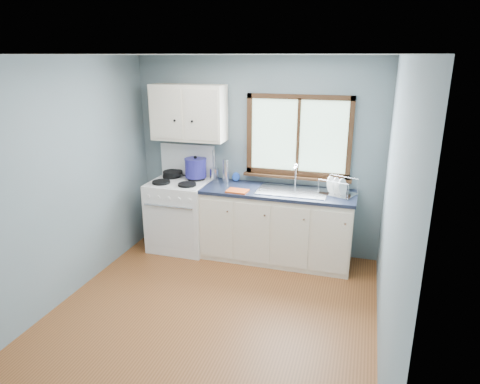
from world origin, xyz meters
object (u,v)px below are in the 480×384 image
(gas_range, at_px, (181,213))
(thermos, at_px, (226,171))
(utensil_crock, at_px, (214,174))
(sink, at_px, (292,196))
(stockpot, at_px, (196,167))
(dish_rack, at_px, (337,190))
(base_cabinets, at_px, (277,229))
(skillet, at_px, (173,173))

(gas_range, distance_m, thermos, 0.84)
(utensil_crock, height_order, thermos, utensil_crock)
(utensil_crock, bearing_deg, gas_range, -150.87)
(sink, relative_size, stockpot, 2.82)
(utensil_crock, relative_size, dish_rack, 0.84)
(stockpot, distance_m, dish_rack, 1.85)
(utensil_crock, distance_m, dish_rack, 1.61)
(sink, height_order, stockpot, stockpot)
(stockpot, relative_size, dish_rack, 0.63)
(base_cabinets, relative_size, skillet, 4.46)
(base_cabinets, xyz_separation_m, skillet, (-1.47, 0.14, 0.58))
(sink, height_order, thermos, thermos)
(stockpot, bearing_deg, dish_rack, -2.77)
(thermos, bearing_deg, base_cabinets, -9.34)
(skillet, relative_size, utensil_crock, 1.05)
(sink, xyz_separation_m, stockpot, (-1.31, 0.14, 0.23))
(skillet, bearing_deg, sink, 13.51)
(gas_range, distance_m, dish_rack, 2.07)
(gas_range, bearing_deg, stockpot, 42.79)
(stockpot, xyz_separation_m, utensil_crock, (0.24, 0.07, -0.09))
(gas_range, relative_size, thermos, 4.39)
(skillet, height_order, utensil_crock, utensil_crock)
(gas_range, bearing_deg, base_cabinets, 0.82)
(stockpot, distance_m, thermos, 0.42)
(skillet, xyz_separation_m, stockpot, (0.33, -0.00, 0.10))
(dish_rack, bearing_deg, base_cabinets, -154.82)
(gas_range, xyz_separation_m, utensil_crock, (0.41, 0.23, 0.51))
(skillet, xyz_separation_m, dish_rack, (2.18, -0.09, -0.01))
(sink, bearing_deg, stockpot, 173.94)
(gas_range, height_order, thermos, gas_range)
(stockpot, height_order, utensil_crock, utensil_crock)
(skillet, relative_size, stockpot, 1.39)
(stockpot, height_order, thermos, stockpot)
(gas_range, bearing_deg, utensil_crock, 29.13)
(base_cabinets, bearing_deg, skillet, 174.52)
(utensil_crock, bearing_deg, base_cabinets, -12.99)
(sink, distance_m, thermos, 0.92)
(sink, xyz_separation_m, skillet, (-1.65, 0.14, 0.13))
(gas_range, bearing_deg, skillet, 135.56)
(gas_range, xyz_separation_m, skillet, (-0.16, 0.16, 0.49))
(utensil_crock, relative_size, thermos, 1.27)
(stockpot, xyz_separation_m, dish_rack, (1.84, -0.09, -0.11))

